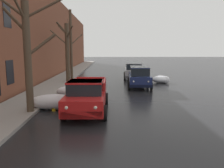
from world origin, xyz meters
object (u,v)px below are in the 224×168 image
(bare_tree_mid_block, at_px, (67,52))
(bare_tree_far_down_block, at_px, (71,44))
(suv_silver_parked_kerbside_mid, at_px, (133,70))
(pickup_truck_red_approaching_near_lane, at_px, (87,96))
(suv_darkblue_parked_kerbside_close, at_px, (139,76))
(fire_hydrant, at_px, (54,104))
(bare_tree_second_along_sidewalk, at_px, (27,51))

(bare_tree_mid_block, height_order, bare_tree_far_down_block, bare_tree_far_down_block)
(bare_tree_far_down_block, distance_m, suv_silver_parked_kerbside_mid, 7.44)
(bare_tree_mid_block, height_order, pickup_truck_red_approaching_near_lane, bare_tree_mid_block)
(bare_tree_far_down_block, xyz_separation_m, suv_silver_parked_kerbside_mid, (6.85, 0.56, -2.86))
(suv_darkblue_parked_kerbside_close, bearing_deg, fire_hydrant, -126.94)
(pickup_truck_red_approaching_near_lane, bearing_deg, bare_tree_second_along_sidewalk, -173.36)
(bare_tree_second_along_sidewalk, bearing_deg, suv_silver_parked_kerbside_mid, 63.71)
(suv_darkblue_parked_kerbside_close, xyz_separation_m, suv_silver_parked_kerbside_mid, (0.14, 5.71, 0.00))
(bare_tree_second_along_sidewalk, xyz_separation_m, bare_tree_far_down_block, (0.00, 13.30, 0.66))
(bare_tree_second_along_sidewalk, distance_m, fire_hydrant, 3.07)
(bare_tree_mid_block, relative_size, suv_silver_parked_kerbside_mid, 1.35)
(bare_tree_mid_block, height_order, suv_silver_parked_kerbside_mid, bare_tree_mid_block)
(suv_darkblue_parked_kerbside_close, distance_m, fire_hydrant, 9.46)
(suv_darkblue_parked_kerbside_close, relative_size, fire_hydrant, 6.39)
(pickup_truck_red_approaching_near_lane, bearing_deg, suv_darkblue_parked_kerbside_close, 63.79)
(bare_tree_far_down_block, xyz_separation_m, pickup_truck_red_approaching_near_lane, (2.86, -12.97, -2.97))
(bare_tree_second_along_sidewalk, height_order, bare_tree_mid_block, bare_tree_second_along_sidewalk)
(bare_tree_mid_block, height_order, fire_hydrant, bare_tree_mid_block)
(bare_tree_far_down_block, bearing_deg, suv_darkblue_parked_kerbside_close, -37.54)
(bare_tree_far_down_block, height_order, fire_hydrant, bare_tree_far_down_block)
(suv_darkblue_parked_kerbside_close, distance_m, suv_silver_parked_kerbside_mid, 5.71)
(suv_silver_parked_kerbside_mid, distance_m, fire_hydrant, 14.49)
(pickup_truck_red_approaching_near_lane, relative_size, suv_silver_parked_kerbside_mid, 1.16)
(bare_tree_mid_block, relative_size, suv_darkblue_parked_kerbside_close, 1.29)
(bare_tree_second_along_sidewalk, height_order, suv_silver_parked_kerbside_mid, bare_tree_second_along_sidewalk)
(suv_darkblue_parked_kerbside_close, bearing_deg, suv_silver_parked_kerbside_mid, 88.59)
(pickup_truck_red_approaching_near_lane, distance_m, suv_darkblue_parked_kerbside_close, 8.71)
(suv_silver_parked_kerbside_mid, bearing_deg, bare_tree_second_along_sidewalk, -116.29)
(bare_tree_mid_block, relative_size, pickup_truck_red_approaching_near_lane, 1.16)
(pickup_truck_red_approaching_near_lane, bearing_deg, suv_silver_parked_kerbside_mid, 73.58)
(suv_darkblue_parked_kerbside_close, height_order, suv_silver_parked_kerbside_mid, same)
(pickup_truck_red_approaching_near_lane, xyz_separation_m, suv_darkblue_parked_kerbside_close, (3.85, 7.81, 0.11))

